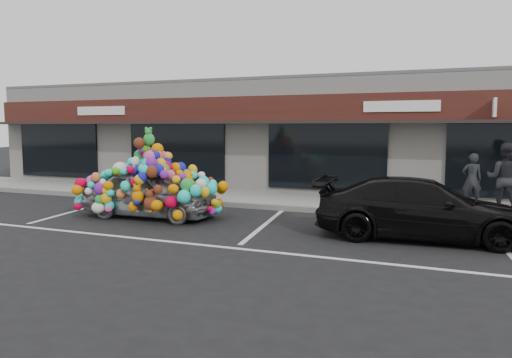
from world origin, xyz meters
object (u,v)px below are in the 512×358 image
at_px(toy_car, 150,188).
at_px(black_sedan, 422,209).
at_px(pedestrian_a, 472,180).
at_px(pedestrian_b, 505,178).

xyz_separation_m(toy_car, black_sedan, (7.13, 0.07, -0.12)).
distance_m(toy_car, black_sedan, 7.13).
distance_m(pedestrian_a, pedestrian_b, 1.24).
height_order(black_sedan, pedestrian_a, pedestrian_a).
bearing_deg(toy_car, pedestrian_a, -63.33).
height_order(black_sedan, pedestrian_b, pedestrian_b).
bearing_deg(black_sedan, pedestrian_b, -32.20).
distance_m(black_sedan, pedestrian_a, 4.51).
xyz_separation_m(toy_car, pedestrian_a, (8.19, 4.44, 0.14)).
bearing_deg(pedestrian_b, black_sedan, 75.02).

